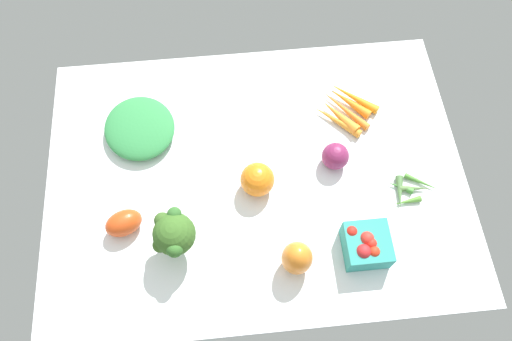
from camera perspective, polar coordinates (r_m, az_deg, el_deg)
tablecloth at (r=121.06cm, az=-0.00°, el=-0.61°), size 104.00×76.00×2.00cm
broccoli_head at (r=107.21cm, az=-9.74°, el=-7.48°), size 9.62×10.96×13.28cm
red_onion_near_basket at (r=120.16cm, az=9.38°, el=1.68°), size 6.74×6.74×6.74cm
roma_tomato at (r=116.29cm, az=-15.41°, el=-6.02°), size 10.15×8.54×5.93cm
carrot_bunch at (r=130.04cm, az=10.46°, el=7.18°), size 18.19×18.14×2.98cm
bell_pepper_orange at (r=107.98cm, az=4.88°, el=-10.31°), size 7.72×7.72×10.02cm
leafy_greens_clump at (r=127.34cm, az=-13.64°, el=4.92°), size 23.31×24.13×4.44cm
okra_pile at (r=123.14cm, az=17.54°, el=-2.27°), size 12.99×9.29×1.95cm
berry_basket at (r=112.58cm, az=12.93°, el=-8.61°), size 10.06×10.06×7.72cm
heirloom_tomato_orange at (r=114.97cm, az=0.05°, el=-1.09°), size 8.26×8.26×8.26cm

